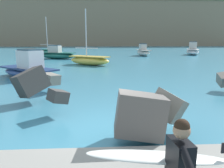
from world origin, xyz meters
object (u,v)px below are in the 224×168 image
(boat_near_right, at_px, (50,51))
(boat_mid_left, at_px, (193,51))
(boat_mid_centre, at_px, (89,60))
(boat_far_centre, at_px, (143,52))
(boat_near_centre, at_px, (57,54))
(boat_mid_right, at_px, (28,69))

(boat_near_right, relative_size, boat_mid_left, 1.46)
(boat_near_right, relative_size, boat_mid_centre, 1.14)
(boat_mid_centre, distance_m, boat_far_centre, 15.55)
(boat_near_centre, relative_size, boat_far_centre, 1.39)
(boat_near_centre, distance_m, boat_mid_right, 16.32)
(boat_near_right, distance_m, boat_far_centre, 18.03)
(boat_mid_left, height_order, boat_far_centre, boat_mid_left)
(boat_near_right, bearing_deg, boat_far_centre, -18.23)
(boat_mid_left, distance_m, boat_mid_right, 32.06)
(boat_near_right, distance_m, boat_mid_centre, 20.38)
(boat_far_centre, bearing_deg, boat_near_centre, -160.97)
(boat_mid_left, bearing_deg, boat_mid_centre, -140.86)
(boat_mid_centre, height_order, boat_mid_right, boat_mid_centre)
(boat_near_centre, height_order, boat_mid_centre, boat_mid_centre)
(boat_mid_centre, relative_size, boat_mid_right, 1.08)
(boat_near_centre, bearing_deg, boat_mid_left, 15.91)
(boat_mid_left, xyz_separation_m, boat_mid_right, (-22.41, -22.93, -0.09))
(boat_far_centre, bearing_deg, boat_mid_right, -121.50)
(boat_near_centre, relative_size, boat_near_right, 0.86)
(boat_mid_left, xyz_separation_m, boat_far_centre, (-9.51, -1.89, -0.06))
(boat_near_right, distance_m, boat_mid_left, 26.90)
(boat_near_centre, bearing_deg, boat_mid_centre, -58.18)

